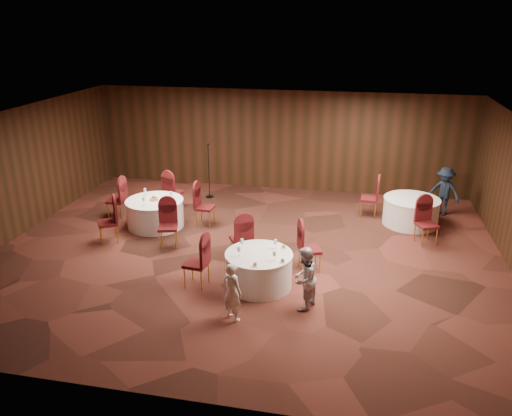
% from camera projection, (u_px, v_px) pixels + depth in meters
% --- Properties ---
extents(ground, '(12.00, 12.00, 0.00)m').
position_uv_depth(ground, '(246.00, 253.00, 12.00)').
color(ground, black).
rests_on(ground, ground).
extents(room_shell, '(12.00, 12.00, 12.00)m').
position_uv_depth(room_shell, '(246.00, 175.00, 11.30)').
color(room_shell, silver).
rests_on(room_shell, ground).
extents(table_main, '(1.41, 1.41, 0.74)m').
position_uv_depth(table_main, '(259.00, 269.00, 10.43)').
color(table_main, white).
rests_on(table_main, ground).
extents(table_left, '(1.54, 1.54, 0.74)m').
position_uv_depth(table_left, '(155.00, 213.00, 13.44)').
color(table_left, white).
rests_on(table_left, ground).
extents(table_right, '(1.49, 1.49, 0.74)m').
position_uv_depth(table_right, '(411.00, 211.00, 13.56)').
color(table_right, white).
rests_on(table_right, ground).
extents(chairs_main, '(2.88, 2.03, 1.00)m').
position_uv_depth(chairs_main, '(250.00, 250.00, 11.01)').
color(chairs_main, '#460E0E').
rests_on(chairs_main, ground).
extents(chairs_left, '(3.13, 3.21, 1.00)m').
position_uv_depth(chairs_left, '(155.00, 209.00, 13.36)').
color(chairs_left, '#460E0E').
rests_on(chairs_left, ground).
extents(chairs_right, '(2.00, 2.27, 1.00)m').
position_uv_depth(chairs_right, '(396.00, 211.00, 13.24)').
color(chairs_right, '#460E0E').
rests_on(chairs_right, ground).
extents(tabletop_main, '(1.06, 1.07, 0.22)m').
position_uv_depth(tabletop_main, '(266.00, 252.00, 10.17)').
color(tabletop_main, silver).
rests_on(tabletop_main, table_main).
extents(tabletop_left, '(0.87, 0.77, 0.22)m').
position_uv_depth(tabletop_left, '(154.00, 197.00, 13.28)').
color(tabletop_left, silver).
rests_on(tabletop_left, table_left).
extents(tabletop_right, '(0.08, 0.08, 0.22)m').
position_uv_depth(tabletop_right, '(420.00, 197.00, 13.10)').
color(tabletop_right, silver).
rests_on(tabletop_right, table_right).
extents(mic_stand, '(0.24, 0.24, 1.71)m').
position_uv_depth(mic_stand, '(209.00, 182.00, 15.54)').
color(mic_stand, black).
rests_on(mic_stand, ground).
extents(woman_a, '(0.51, 0.46, 1.17)m').
position_uv_depth(woman_a, '(232.00, 292.00, 9.18)').
color(woman_a, white).
rests_on(woman_a, ground).
extents(woman_b, '(0.67, 0.75, 1.28)m').
position_uv_depth(woman_b, '(304.00, 279.00, 9.52)').
color(woman_b, silver).
rests_on(woman_b, ground).
extents(man_c, '(1.04, 0.88, 1.40)m').
position_uv_depth(man_c, '(444.00, 191.00, 14.11)').
color(man_c, black).
rests_on(man_c, ground).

